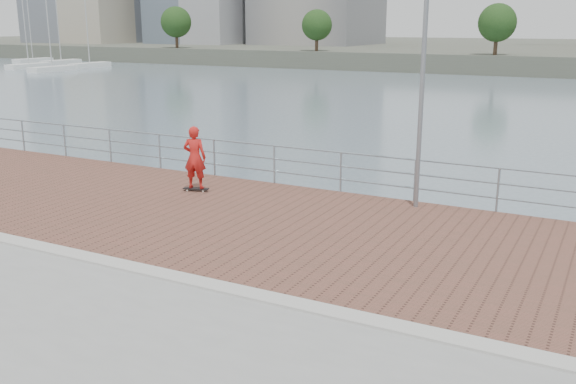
% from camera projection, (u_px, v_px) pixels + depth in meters
% --- Properties ---
extents(brick_lane, '(40.00, 6.80, 0.02)m').
position_uv_depth(brick_lane, '(322.00, 232.00, 14.05)').
color(brick_lane, brown).
rests_on(brick_lane, seawall).
extents(curb, '(40.00, 0.40, 0.06)m').
position_uv_depth(curb, '(233.00, 290.00, 10.97)').
color(curb, '#B7B5AD').
rests_on(curb, seawall).
extents(guardrail, '(39.06, 0.06, 1.13)m').
position_uv_depth(guardrail, '(377.00, 171.00, 16.78)').
color(guardrail, '#8C9EA8').
rests_on(guardrail, brick_lane).
extents(street_lamp, '(0.42, 1.21, 5.71)m').
position_uv_depth(street_lamp, '(419.00, 41.00, 14.58)').
color(street_lamp, gray).
rests_on(street_lamp, brick_lane).
extents(skateboard, '(0.72, 0.37, 0.08)m').
position_uv_depth(skateboard, '(196.00, 189.00, 17.45)').
color(skateboard, black).
rests_on(skateboard, brick_lane).
extents(skateboarder, '(0.71, 0.56, 1.70)m').
position_uv_depth(skateboarder, '(195.00, 157.00, 17.23)').
color(skateboarder, red).
rests_on(skateboarder, skateboard).
extents(marina, '(33.39, 21.89, 10.60)m').
position_uv_depth(marina, '(10.00, 63.00, 99.06)').
color(marina, white).
rests_on(marina, water).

